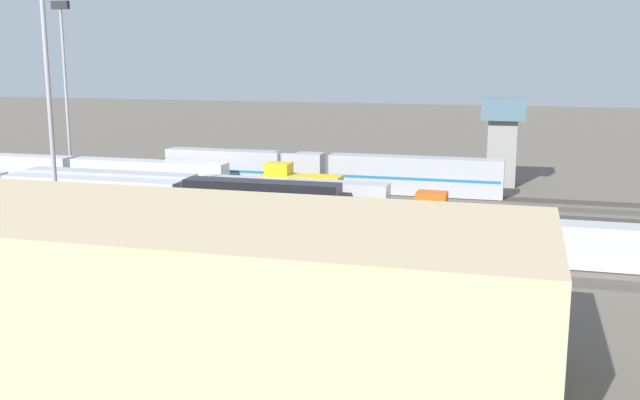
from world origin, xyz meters
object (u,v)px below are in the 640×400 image
at_px(train_on_track_6, 300,227).
at_px(train_on_track_2, 300,187).
at_px(light_mast_1, 44,31).
at_px(train_on_track_4, 75,192).
at_px(train_on_track_0, 327,172).
at_px(light_mast_0, 64,65).
at_px(maintenance_shed, 167,287).
at_px(control_tower, 503,134).
at_px(train_on_track_3, 198,191).
at_px(train_on_track_5, 459,223).
at_px(train_on_track_1, 73,171).

xyz_separation_m(train_on_track_6, train_on_track_2, (6.17, -20.00, 0.14)).
distance_m(train_on_track_2, light_mast_1, 36.33).
bearing_deg(light_mast_1, train_on_track_2, -120.55).
height_order(train_on_track_4, train_on_track_0, train_on_track_0).
bearing_deg(train_on_track_4, light_mast_0, -54.99).
height_order(train_on_track_6, maintenance_shed, maintenance_shed).
bearing_deg(train_on_track_0, control_tower, -155.32).
bearing_deg(control_tower, train_on_track_4, 31.88).
height_order(train_on_track_3, light_mast_1, light_mast_1).
distance_m(train_on_track_0, control_tower, 25.67).
distance_m(train_on_track_6, light_mast_1, 29.65).
relative_size(train_on_track_5, train_on_track_2, 1.00).
bearing_deg(train_on_track_0, train_on_track_2, 85.19).
bearing_deg(train_on_track_5, train_on_track_1, -19.47).
distance_m(train_on_track_6, train_on_track_2, 20.93).
xyz_separation_m(train_on_track_3, train_on_track_2, (-11.50, -5.00, 0.17)).
xyz_separation_m(train_on_track_6, train_on_track_5, (-14.74, -5.00, 0.14)).
bearing_deg(maintenance_shed, train_on_track_3, -67.51).
height_order(train_on_track_1, light_mast_0, light_mast_0).
bearing_deg(train_on_track_1, train_on_track_2, 172.02).
height_order(train_on_track_3, light_mast_0, light_mast_0).
relative_size(train_on_track_3, light_mast_0, 1.80).
distance_m(train_on_track_5, maintenance_shed, 36.06).
xyz_separation_m(maintenance_shed, control_tower, (-17.53, -68.39, 2.70)).
xyz_separation_m(train_on_track_6, train_on_track_4, (31.49, -10.00, 0.07)).
distance_m(train_on_track_3, light_mast_0, 37.94).
height_order(train_on_track_5, light_mast_0, light_mast_0).
bearing_deg(train_on_track_2, light_mast_1, 59.45).
height_order(light_mast_0, light_mast_1, light_mast_1).
distance_m(train_on_track_5, train_on_track_2, 25.73).
height_order(train_on_track_4, light_mast_1, light_mast_1).
distance_m(train_on_track_1, light_mast_1, 41.89).
height_order(train_on_track_6, train_on_track_4, train_on_track_4).
relative_size(train_on_track_5, maintenance_shed, 0.22).
relative_size(light_mast_0, light_mast_1, 0.80).
bearing_deg(train_on_track_5, train_on_track_2, -35.66).
bearing_deg(light_mast_0, train_on_track_3, 148.99).
relative_size(light_mast_0, control_tower, 2.11).
bearing_deg(train_on_track_5, light_mast_1, 18.04).
bearing_deg(control_tower, train_on_track_0, 24.68).
height_order(train_on_track_1, train_on_track_4, train_on_track_4).
bearing_deg(maintenance_shed, train_on_track_1, -51.59).
relative_size(train_on_track_3, train_on_track_4, 0.71).
bearing_deg(light_mast_0, maintenance_shed, 128.08).
height_order(train_on_track_4, train_on_track_2, train_on_track_2).
xyz_separation_m(train_on_track_0, light_mast_0, (42.27, -2.98, 14.23)).
relative_size(train_on_track_3, train_on_track_1, 1.00).
distance_m(train_on_track_4, train_on_track_2, 27.23).
height_order(train_on_track_6, train_on_track_2, train_on_track_2).
bearing_deg(train_on_track_1, maintenance_shed, 128.41).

